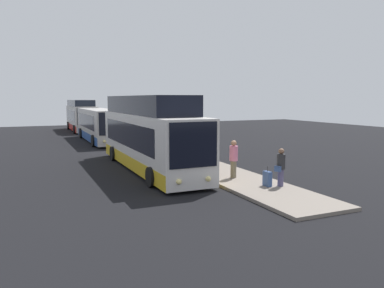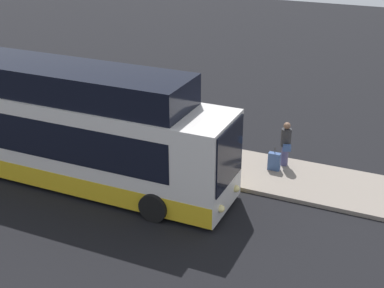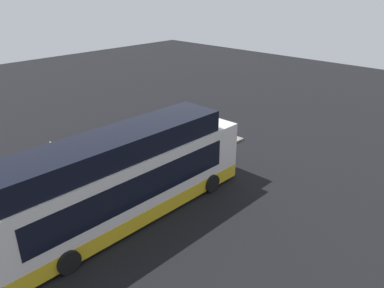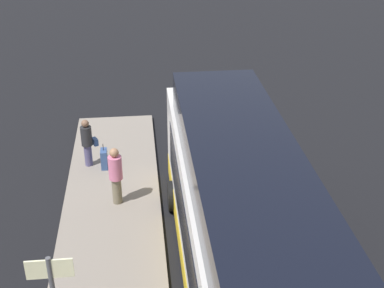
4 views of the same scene
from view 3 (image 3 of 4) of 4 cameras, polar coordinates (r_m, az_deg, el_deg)
ground at (r=18.22m, az=-7.07°, el=-9.67°), size 80.00×80.00×0.00m
platform at (r=20.35m, az=-12.67°, el=-6.07°), size 20.00×2.95×0.14m
bus_lead at (r=16.76m, az=-9.95°, el=-5.57°), size 12.55×2.76×4.19m
passenger_boarding at (r=23.96m, az=-1.96°, el=1.79°), size 0.52×0.63×1.70m
passenger_waiting at (r=21.73m, az=-4.66°, el=-0.38°), size 0.56×0.56×1.86m
suitcase at (r=23.68m, az=-1.47°, el=-0.00°), size 0.44×0.21×0.91m
sign_post at (r=19.27m, az=-19.86°, el=-2.56°), size 0.10×0.89×2.74m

